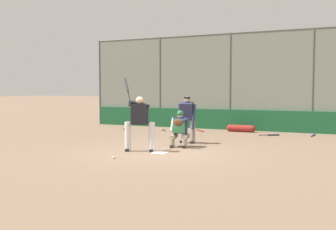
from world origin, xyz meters
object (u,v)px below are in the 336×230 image
(spare_bat_third_base_side, at_px, (314,135))
(baseball_loose, at_px, (114,157))
(spare_bat_by_padding, at_px, (201,131))
(equipment_bag_dugout_side, at_px, (241,128))
(umpire_home, at_px, (187,118))
(fielding_glove_on_dirt, at_px, (126,129))
(batter_at_plate, at_px, (139,122))
(spare_bat_near_backstop, at_px, (162,129))
(catcher_behind_plate, at_px, (180,128))
(spare_bat_first_base_side, at_px, (272,135))

(spare_bat_third_base_side, distance_m, baseball_loose, 8.96)
(spare_bat_by_padding, bearing_deg, equipment_bag_dugout_side, 71.09)
(umpire_home, relative_size, fielding_glove_on_dirt, 5.45)
(batter_at_plate, relative_size, spare_bat_third_base_side, 2.47)
(baseball_loose, bearing_deg, spare_bat_by_padding, -88.60)
(spare_bat_near_backstop, height_order, spare_bat_by_padding, same)
(spare_bat_third_base_side, xyz_separation_m, fielding_glove_on_dirt, (8.02, 1.13, 0.02))
(batter_at_plate, height_order, baseball_loose, batter_at_plate)
(batter_at_plate, height_order, umpire_home, batter_at_plate)
(baseball_loose, bearing_deg, catcher_behind_plate, -106.02)
(batter_at_plate, relative_size, baseball_loose, 30.10)
(catcher_behind_plate, xyz_separation_m, umpire_home, (0.12, -0.95, 0.25))
(baseball_loose, bearing_deg, fielding_glove_on_dirt, -61.85)
(spare_bat_first_base_side, bearing_deg, equipment_bag_dugout_side, 116.04)
(spare_bat_third_base_side, relative_size, fielding_glove_on_dirt, 3.03)
(spare_bat_by_padding, height_order, equipment_bag_dugout_side, equipment_bag_dugout_side)
(batter_at_plate, height_order, spare_bat_first_base_side, batter_at_plate)
(spare_bat_by_padding, height_order, spare_bat_third_base_side, same)
(catcher_behind_plate, distance_m, fielding_glove_on_dirt, 5.86)
(catcher_behind_plate, bearing_deg, batter_at_plate, 52.64)
(umpire_home, relative_size, spare_bat_near_backstop, 2.31)
(catcher_behind_plate, height_order, baseball_loose, catcher_behind_plate)
(equipment_bag_dugout_side, bearing_deg, spare_bat_near_backstop, 12.32)
(spare_bat_by_padding, xyz_separation_m, fielding_glove_on_dirt, (3.37, 0.75, 0.02))
(spare_bat_near_backstop, relative_size, spare_bat_third_base_side, 0.78)
(catcher_behind_plate, distance_m, spare_bat_by_padding, 4.80)
(batter_at_plate, bearing_deg, spare_bat_first_base_side, -132.68)
(baseball_loose, distance_m, equipment_bag_dugout_side, 8.15)
(spare_bat_by_padding, bearing_deg, fielding_glove_on_dirt, -117.78)
(equipment_bag_dugout_side, bearing_deg, spare_bat_by_padding, 21.40)
(batter_at_plate, height_order, equipment_bag_dugout_side, batter_at_plate)
(spare_bat_first_base_side, relative_size, fielding_glove_on_dirt, 2.45)
(spare_bat_near_backstop, distance_m, baseball_loose, 7.53)
(spare_bat_near_backstop, bearing_deg, spare_bat_by_padding, -127.76)
(batter_at_plate, relative_size, umpire_home, 1.38)
(umpire_home, relative_size, baseball_loose, 21.88)
(spare_bat_third_base_side, relative_size, equipment_bag_dugout_side, 0.70)
(spare_bat_first_base_side, relative_size, baseball_loose, 9.83)
(fielding_glove_on_dirt, bearing_deg, spare_bat_near_backstop, -157.46)
(catcher_behind_plate, xyz_separation_m, equipment_bag_dugout_side, (-0.67, -5.30, -0.46))
(spare_bat_third_base_side, bearing_deg, catcher_behind_plate, 148.73)
(spare_bat_first_base_side, bearing_deg, umpire_home, -156.38)
(batter_at_plate, height_order, spare_bat_third_base_side, batter_at_plate)
(spare_bat_near_backstop, distance_m, spare_bat_first_base_side, 5.00)
(spare_bat_third_base_side, height_order, fielding_glove_on_dirt, fielding_glove_on_dirt)
(batter_at_plate, relative_size, spare_bat_near_backstop, 3.18)
(spare_bat_by_padding, bearing_deg, spare_bat_third_base_side, 54.33)
(catcher_behind_plate, relative_size, equipment_bag_dugout_side, 0.92)
(umpire_home, relative_size, spare_bat_third_base_side, 1.80)
(spare_bat_near_backstop, height_order, baseball_loose, baseball_loose)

